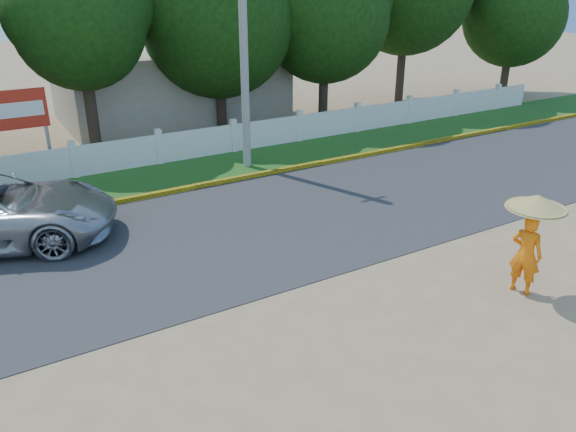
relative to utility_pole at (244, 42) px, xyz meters
name	(u,v)px	position (x,y,z in m)	size (l,w,h in m)	color
ground	(336,305)	(-2.61, -9.30, -4.35)	(120.00, 120.00, 0.00)	#9E8460
road	(242,228)	(-2.61, -4.80, -4.34)	(60.00, 7.00, 0.02)	#38383A
grass_verge	(175,174)	(-2.61, 0.45, -4.34)	(60.00, 3.50, 0.03)	#2D601E
curb	(193,187)	(-2.61, -1.25, -4.27)	(40.00, 0.18, 0.16)	yellow
fence	(159,149)	(-2.61, 1.90, -3.80)	(40.00, 0.10, 1.10)	silver
building_near	(171,84)	(0.39, 8.70, -2.75)	(10.00, 6.00, 3.20)	#B7AD99
utility_pole	(244,42)	(0.00, 0.00, 0.00)	(0.28, 0.28, 8.70)	gray
monk_with_parasol	(531,230)	(1.20, -10.90, -2.88)	(1.24, 1.24, 2.26)	orange
billboard	(8,115)	(-7.27, 3.00, -2.21)	(2.50, 0.13, 2.95)	gray
tree_row	(234,16)	(2.14, 5.13, 0.46)	(39.32, 8.07, 9.26)	#473828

